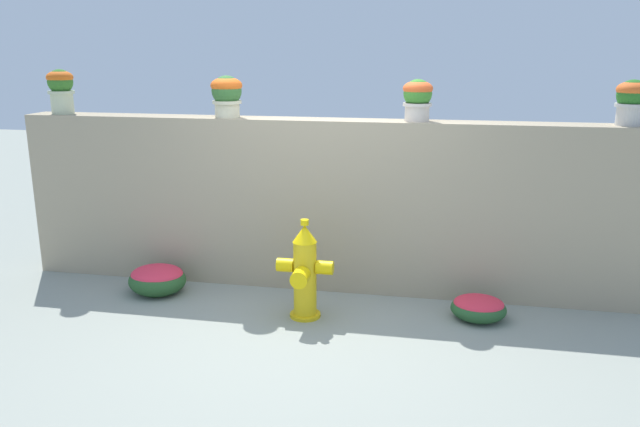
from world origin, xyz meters
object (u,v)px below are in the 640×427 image
at_px(potted_plant_1, 227,93).
at_px(potted_plant_3, 632,99).
at_px(fire_hydrant, 305,273).
at_px(flower_bush_left, 479,307).
at_px(potted_plant_2, 418,97).
at_px(potted_plant_0, 61,87).
at_px(flower_bush_right, 157,278).

bearing_deg(potted_plant_1, potted_plant_3, 0.89).
bearing_deg(fire_hydrant, potted_plant_1, 140.07).
distance_m(potted_plant_3, flower_bush_left, 2.28).
xyz_separation_m(potted_plant_2, fire_hydrant, (-0.91, -0.83, -1.51)).
bearing_deg(potted_plant_1, flower_bush_left, -12.16).
height_order(potted_plant_0, potted_plant_1, potted_plant_0).
bearing_deg(flower_bush_left, potted_plant_3, 25.81).
bearing_deg(fire_hydrant, potted_plant_0, 163.52).
bearing_deg(potted_plant_0, flower_bush_left, -7.42).
relative_size(fire_hydrant, flower_bush_left, 1.84).
bearing_deg(flower_bush_right, flower_bush_left, -0.60).
height_order(fire_hydrant, flower_bush_left, fire_hydrant).
height_order(potted_plant_0, potted_plant_3, potted_plant_0).
bearing_deg(potted_plant_0, flower_bush_right, -23.90).
height_order(potted_plant_2, fire_hydrant, potted_plant_2).
bearing_deg(fire_hydrant, potted_plant_3, 17.03).
distance_m(potted_plant_0, potted_plant_2, 3.66).
relative_size(potted_plant_0, flower_bush_left, 0.92).
bearing_deg(potted_plant_0, potted_plant_2, 0.23).
bearing_deg(flower_bush_left, fire_hydrant, -170.62).
xyz_separation_m(potted_plant_2, flower_bush_left, (0.64, -0.57, -1.82)).
relative_size(potted_plant_0, fire_hydrant, 0.50).
bearing_deg(potted_plant_1, fire_hydrant, -39.93).
height_order(potted_plant_2, flower_bush_right, potted_plant_2).
xyz_separation_m(potted_plant_0, flower_bush_right, (1.19, -0.53, -1.82)).
xyz_separation_m(potted_plant_3, flower_bush_left, (-1.23, -0.59, -1.82)).
xyz_separation_m(fire_hydrant, flower_bush_left, (1.54, 0.26, -0.31)).
bearing_deg(potted_plant_1, potted_plant_0, 179.28).
relative_size(potted_plant_2, flower_bush_left, 0.78).
relative_size(potted_plant_1, potted_plant_2, 1.05).
distance_m(potted_plant_1, flower_bush_right, 1.96).
distance_m(fire_hydrant, flower_bush_left, 1.60).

